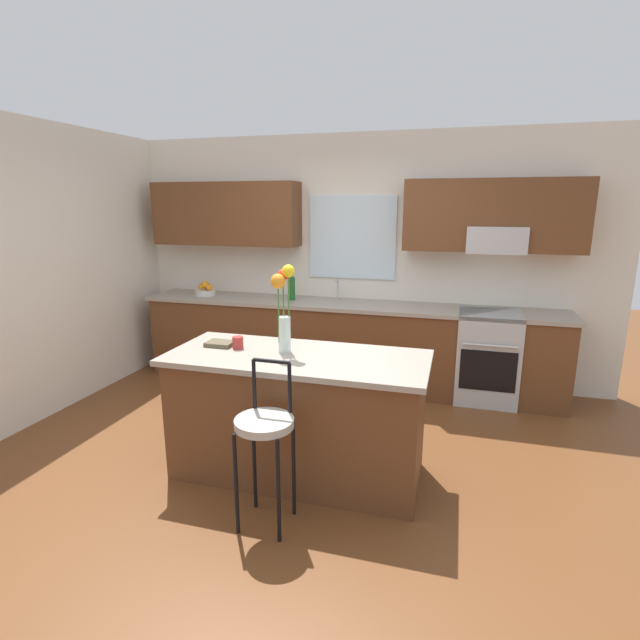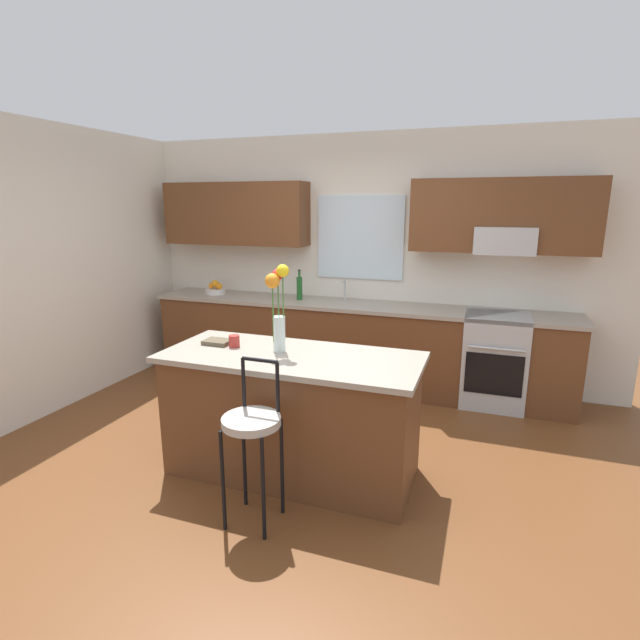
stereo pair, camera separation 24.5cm
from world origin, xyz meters
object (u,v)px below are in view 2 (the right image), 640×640
at_px(flower_vase, 278,304).
at_px(fruit_bowl_oranges, 216,289).
at_px(mug_ceramic, 234,341).
at_px(kitchen_island, 292,414).
at_px(bar_stool_near, 252,428).
at_px(oven_range, 494,359).
at_px(cookbook, 218,342).
at_px(bottle_olive_oil, 299,288).

relative_size(flower_vase, fruit_bowl_oranges, 2.64).
height_order(mug_ceramic, fruit_bowl_oranges, fruit_bowl_oranges).
bearing_deg(mug_ceramic, flower_vase, 1.58).
bearing_deg(kitchen_island, bar_stool_near, -90.00).
bearing_deg(oven_range, flower_vase, -129.52).
bearing_deg(oven_range, fruit_bowl_oranges, 179.47).
relative_size(bar_stool_near, cookbook, 5.21).
distance_m(mug_ceramic, fruit_bowl_oranges, 2.28).
relative_size(oven_range, flower_vase, 1.45).
height_order(oven_range, fruit_bowl_oranges, fruit_bowl_oranges).
relative_size(kitchen_island, fruit_bowl_oranges, 7.71).
bearing_deg(kitchen_island, flower_vase, 159.49).
height_order(oven_range, cookbook, cookbook).
height_order(flower_vase, bottle_olive_oil, flower_vase).
relative_size(oven_range, fruit_bowl_oranges, 3.83).
bearing_deg(cookbook, fruit_bowl_oranges, 121.81).
bearing_deg(fruit_bowl_oranges, kitchen_island, -46.98).
bearing_deg(flower_vase, mug_ceramic, -178.42).
xyz_separation_m(kitchen_island, mug_ceramic, (-0.47, 0.03, 0.50)).
bearing_deg(bar_stool_near, mug_ceramic, 126.16).
bearing_deg(cookbook, flower_vase, -1.95).
height_order(fruit_bowl_oranges, bottle_olive_oil, bottle_olive_oil).
distance_m(flower_vase, fruit_bowl_oranges, 2.51).
distance_m(bar_stool_near, fruit_bowl_oranges, 3.09).
bearing_deg(oven_range, mug_ceramic, -135.44).
bearing_deg(fruit_bowl_oranges, flower_vase, -48.21).
xyz_separation_m(kitchen_island, fruit_bowl_oranges, (-1.77, 1.90, 0.51)).
xyz_separation_m(bar_stool_near, cookbook, (-0.63, 0.67, 0.30)).
distance_m(bar_stool_near, cookbook, 0.97).
height_order(cookbook, bottle_olive_oil, bottle_olive_oil).
relative_size(kitchen_island, flower_vase, 2.92).
xyz_separation_m(flower_vase, cookbook, (-0.52, 0.02, -0.34)).
height_order(kitchen_island, mug_ceramic, mug_ceramic).
height_order(bar_stool_near, bottle_olive_oil, bottle_olive_oil).
relative_size(mug_ceramic, cookbook, 0.45).
bearing_deg(mug_ceramic, cookbook, 170.24).
distance_m(kitchen_island, cookbook, 0.79).
height_order(bar_stool_near, cookbook, bar_stool_near).
bearing_deg(cookbook, kitchen_island, -5.40).
bearing_deg(fruit_bowl_oranges, cookbook, -58.19).
distance_m(mug_ceramic, cookbook, 0.17).
relative_size(flower_vase, cookbook, 3.17).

